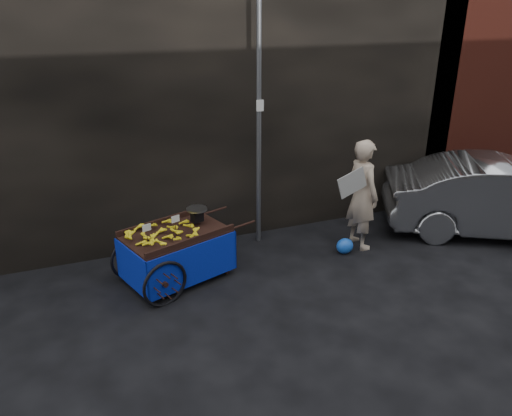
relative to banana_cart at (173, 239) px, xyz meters
name	(u,v)px	position (x,y,z in m)	size (l,w,h in m)	color
ground	(271,278)	(1.37, -0.51, -0.69)	(80.00, 80.00, 0.00)	black
building_wall	(237,86)	(1.76, 2.09, 1.81)	(13.50, 2.00, 5.00)	black
street_pole	(259,129)	(1.67, 0.79, 1.32)	(0.12, 0.10, 4.00)	slate
banana_cart	(173,239)	(0.00, 0.00, 0.00)	(2.24, 1.52, 1.12)	black
vendor	(362,194)	(3.22, -0.02, 0.26)	(0.90, 0.72, 1.89)	#C0A88F
plastic_bag	(345,246)	(2.84, -0.20, -0.56)	(0.30, 0.24, 0.27)	blue
parked_car	(504,198)	(5.88, -0.51, -0.01)	(1.44, 4.13, 1.36)	#AFB2B7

